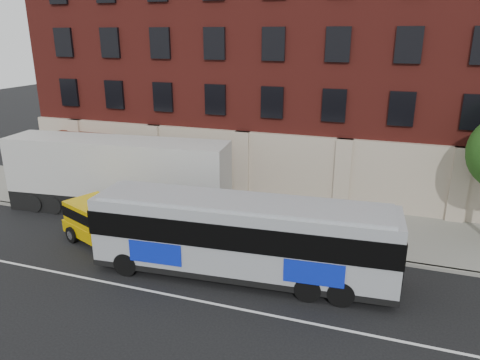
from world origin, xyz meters
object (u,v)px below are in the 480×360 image
(city_bus, at_px, (242,235))
(shipping_container, at_px, (118,176))
(sign_pole, at_px, (66,189))
(yellow_suv, at_px, (104,222))

(city_bus, bearing_deg, shipping_container, 152.72)
(sign_pole, height_order, shipping_container, shipping_container)
(sign_pole, height_order, city_bus, city_bus)
(yellow_suv, relative_size, shipping_container, 0.41)
(city_bus, relative_size, shipping_container, 0.98)
(city_bus, distance_m, yellow_suv, 7.31)
(city_bus, height_order, yellow_suv, city_bus)
(shipping_container, bearing_deg, sign_pole, -154.26)
(sign_pole, xyz_separation_m, city_bus, (11.51, -3.34, 0.42))
(yellow_suv, distance_m, shipping_container, 4.29)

